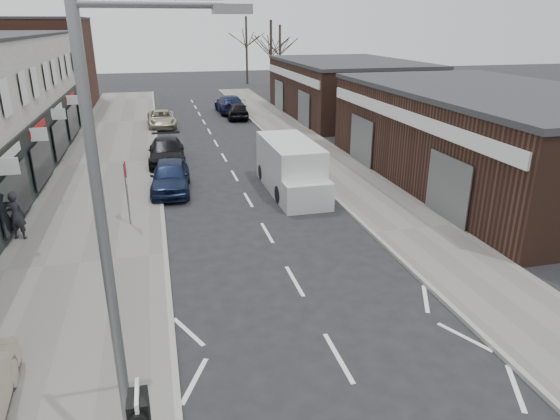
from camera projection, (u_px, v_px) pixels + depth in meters
ground at (371, 416)px, 10.43m from camera, size 160.00×160.00×0.00m
pavement_left at (108, 164)px, 28.85m from camera, size 5.50×64.00×0.12m
pavement_right at (314, 151)px, 31.69m from camera, size 3.50×64.00×0.12m
brick_block_far at (45, 65)px, 46.82m from camera, size 8.00×10.00×8.00m
right_unit_near at (491, 138)px, 25.18m from camera, size 10.00×18.00×4.50m
right_unit_far at (347, 90)px, 43.34m from camera, size 10.00×16.00×4.50m
tree_far_a at (271, 96)px, 56.05m from camera, size 3.60×3.60×8.00m
tree_far_b at (280, 89)px, 62.07m from camera, size 3.60×3.60×7.50m
tree_far_c at (247, 84)px, 66.84m from camera, size 3.60×3.60×8.50m
street_lamp at (119, 256)px, 7.05m from camera, size 2.23×0.22×8.00m
warning_sign at (126, 174)px, 19.38m from camera, size 0.12×0.80×2.70m
white_van at (291, 168)px, 24.03m from camera, size 2.21×6.21×2.41m
pedestrian at (16, 215)px, 18.38m from camera, size 0.76×0.60×1.85m
parked_car_left_a at (170, 176)px, 24.03m from camera, size 2.14×4.59×1.52m
parked_car_left_b at (167, 152)px, 28.81m from camera, size 2.16×5.01×1.44m
parked_car_left_c at (162, 119)px, 39.09m from camera, size 2.19×4.62×1.27m
parked_car_right_a at (280, 142)px, 30.83m from camera, size 1.82×4.69×1.52m
parked_car_right_b at (237, 110)px, 42.48m from camera, size 2.06×4.43×1.47m
parked_car_right_c at (230, 104)px, 45.23m from camera, size 2.32×5.50×1.58m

